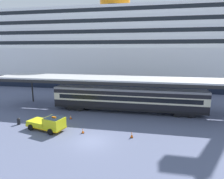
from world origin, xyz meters
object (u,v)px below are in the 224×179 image
object	(u,v)px
quay_bollard	(19,121)
train_carriage	(128,99)
traffic_cone_mid	(71,117)
traffic_cone_far	(83,131)
cruise_ship	(120,50)
service_truck	(49,123)
traffic_cone_near	(132,135)

from	to	relation	value
quay_bollard	train_carriage	bearing A→B (deg)	30.56
train_carriage	traffic_cone_mid	world-z (taller)	train_carriage
traffic_cone_mid	traffic_cone_far	bearing A→B (deg)	-52.16
traffic_cone_far	quay_bollard	distance (m)	9.90
quay_bollard	cruise_ship	bearing A→B (deg)	77.45
service_truck	traffic_cone_far	world-z (taller)	service_truck
traffic_cone_near	traffic_cone_mid	distance (m)	10.78
traffic_cone_far	traffic_cone_mid	bearing A→B (deg)	127.84
train_carriage	service_truck	distance (m)	13.30
traffic_cone_near	traffic_cone_far	distance (m)	6.17
train_carriage	traffic_cone_near	distance (m)	9.98
train_carriage	traffic_cone_mid	xyz separation A→B (m)	(-8.09, -4.99, -2.02)
traffic_cone_near	train_carriage	bearing A→B (deg)	99.62
cruise_ship	traffic_cone_near	distance (m)	41.59
cruise_ship	traffic_cone_mid	size ratio (longest dim) A/B	263.65
traffic_cone_near	quay_bollard	bearing A→B (deg)	175.84
traffic_cone_far	traffic_cone_near	bearing A→B (deg)	-0.84
cruise_ship	traffic_cone_mid	bearing A→B (deg)	-93.74
train_carriage	traffic_cone_near	size ratio (longest dim) A/B	33.11
cruise_ship	traffic_cone_far	size ratio (longest dim) A/B	251.76
cruise_ship	traffic_cone_mid	xyz separation A→B (m)	(-2.29, -35.06, -9.91)
cruise_ship	traffic_cone_near	xyz separation A→B (m)	(7.43, -39.72, -9.83)
service_truck	traffic_cone_near	distance (m)	10.78
traffic_cone_near	quay_bollard	size ratio (longest dim) A/B	0.79
traffic_cone_near	traffic_cone_mid	xyz separation A→B (m)	(-9.72, 4.66, -0.08)
train_carriage	quay_bollard	xyz separation A→B (m)	(-14.38, -8.49, -1.80)
cruise_ship	train_carriage	xyz separation A→B (m)	(5.80, -30.07, -7.89)
cruise_ship	traffic_cone_far	world-z (taller)	cruise_ship
service_truck	traffic_cone_mid	bearing A→B (deg)	77.23
service_truck	traffic_cone_mid	size ratio (longest dim) A/B	9.24
train_carriage	quay_bollard	size ratio (longest dim) A/B	26.08
train_carriage	traffic_cone_far	size ratio (longest dim) A/B	39.91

